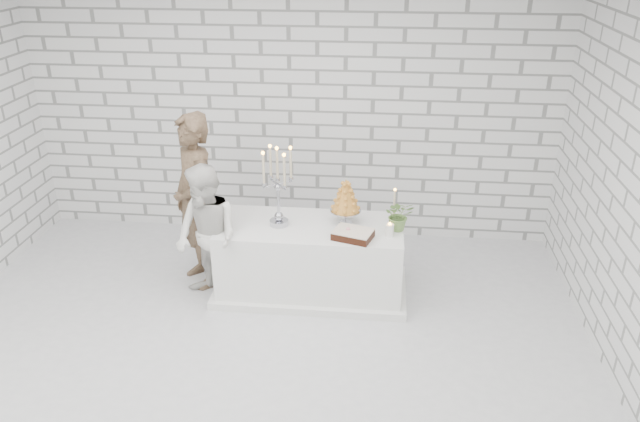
{
  "coord_description": "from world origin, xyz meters",
  "views": [
    {
      "loc": [
        1.03,
        -4.18,
        3.4
      ],
      "look_at": [
        0.51,
        0.83,
        1.05
      ],
      "focal_mm": 34.37,
      "sensor_mm": 36.0,
      "label": 1
    }
  ],
  "objects": [
    {
      "name": "bride",
      "position": [
        -0.56,
        0.84,
        0.71
      ],
      "size": [
        0.88,
        0.86,
        1.43
      ],
      "primitive_type": "imported",
      "rotation": [
        0.0,
        0.0,
        -0.71
      ],
      "color": "white",
      "rests_on": "ground"
    },
    {
      "name": "groom",
      "position": [
        -0.77,
        1.22,
        0.91
      ],
      "size": [
        0.75,
        0.79,
        1.81
      ],
      "primitive_type": "imported",
      "rotation": [
        0.0,
        0.0,
        -0.89
      ],
      "color": "#3C2D21",
      "rests_on": "ground"
    },
    {
      "name": "cake_table",
      "position": [
        0.39,
        1.13,
        0.38
      ],
      "size": [
        1.8,
        0.8,
        0.75
      ],
      "primitive_type": "cube",
      "color": "white",
      "rests_on": "ground"
    },
    {
      "name": "pillar_candle",
      "position": [
        1.15,
        0.98,
        0.81
      ],
      "size": [
        0.09,
        0.09,
        0.12
      ],
      "primitive_type": "cylinder",
      "rotation": [
        0.0,
        0.0,
        0.07
      ],
      "color": "white",
      "rests_on": "cake_table"
    },
    {
      "name": "ground",
      "position": [
        0.0,
        0.0,
        0.0
      ],
      "size": [
        6.0,
        5.0,
        0.01
      ],
      "primitive_type": "cube",
      "color": "silver",
      "rests_on": "ground"
    },
    {
      "name": "flowers",
      "position": [
        1.24,
        1.13,
        0.9
      ],
      "size": [
        0.3,
        0.27,
        0.31
      ],
      "primitive_type": "imported",
      "rotation": [
        0.0,
        0.0,
        0.13
      ],
      "color": "#548243",
      "rests_on": "cake_table"
    },
    {
      "name": "wall_back",
      "position": [
        0.0,
        2.5,
        1.5
      ],
      "size": [
        6.0,
        0.01,
        3.0
      ],
      "primitive_type": "cube",
      "color": "white",
      "rests_on": "ground"
    },
    {
      "name": "extra_taper",
      "position": [
        1.19,
        1.33,
        0.91
      ],
      "size": [
        0.07,
        0.07,
        0.32
      ],
      "primitive_type": "cylinder",
      "rotation": [
        0.0,
        0.0,
        -0.21
      ],
      "color": "beige",
      "rests_on": "cake_table"
    },
    {
      "name": "croquembouche",
      "position": [
        0.72,
        1.2,
        0.98
      ],
      "size": [
        0.37,
        0.37,
        0.47
      ],
      "primitive_type": null,
      "rotation": [
        0.0,
        0.0,
        -0.24
      ],
      "color": "#AD691F",
      "rests_on": "cake_table"
    },
    {
      "name": "candelabra",
      "position": [
        0.08,
        1.11,
        1.15
      ],
      "size": [
        0.37,
        0.37,
        0.81
      ],
      "primitive_type": null,
      "rotation": [
        0.0,
        0.0,
        -0.15
      ],
      "color": "#A9AAB4",
      "rests_on": "cake_table"
    },
    {
      "name": "chocolate_cake",
      "position": [
        0.82,
        0.9,
        0.79
      ],
      "size": [
        0.41,
        0.34,
        0.08
      ],
      "primitive_type": "cube",
      "rotation": [
        0.0,
        0.0,
        -0.3
      ],
      "color": "black",
      "rests_on": "cake_table"
    }
  ]
}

